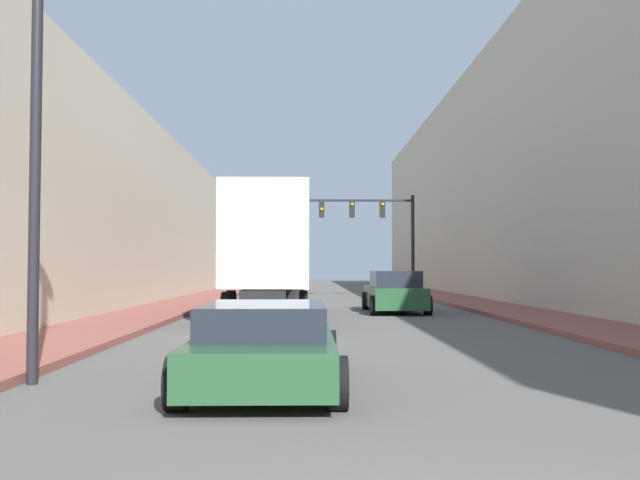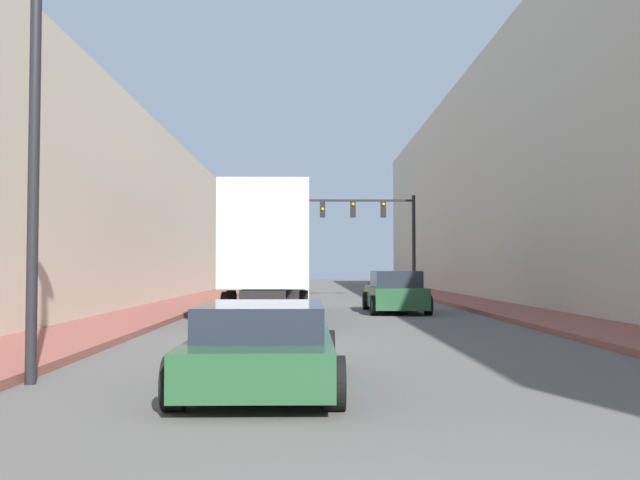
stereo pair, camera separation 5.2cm
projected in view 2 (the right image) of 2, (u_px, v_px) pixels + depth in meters
The scene contains 9 objects.
sidewalk_right at pixel (467, 302), 33.38m from camera, with size 2.67×80.00×0.15m.
sidewalk_left at pixel (191, 302), 33.18m from camera, with size 2.67×80.00×0.15m.
building_right at pixel (557, 169), 33.70m from camera, with size 6.00×80.00×12.64m.
building_left at pixel (99, 215), 33.27m from camera, with size 6.00×80.00×8.23m.
semi_truck at pixel (275, 251), 25.75m from camera, with size 2.47×14.17×4.09m.
sedan_car at pixel (264, 345), 10.03m from camera, with size 2.12×4.71×1.17m.
suv_car at pixel (395, 292), 26.68m from camera, with size 2.14×4.84×1.55m.
traffic_signal_gantry at pixel (379, 223), 40.23m from camera, with size 6.99×0.35×5.77m.
street_lamp at pixel (36, 49), 10.39m from camera, with size 0.44×0.44×7.72m.
Camera 2 is at (-0.97, -3.36, 1.67)m, focal length 40.00 mm.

